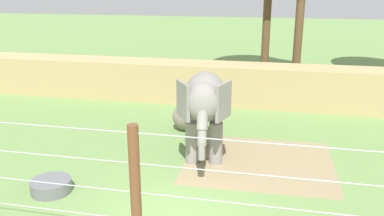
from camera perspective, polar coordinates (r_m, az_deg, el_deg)
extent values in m
cube|color=#937F5B|center=(13.28, 9.36, -7.48)|extent=(4.75, 4.13, 0.01)
cube|color=tan|center=(19.23, 5.41, 3.40)|extent=(36.00, 1.80, 1.86)
cylinder|color=gray|center=(12.80, 3.36, -4.95)|extent=(0.42, 0.42, 1.35)
cylinder|color=gray|center=(12.83, 0.02, -4.87)|extent=(0.42, 0.42, 1.35)
cylinder|color=gray|center=(14.09, 3.44, -2.83)|extent=(0.42, 0.42, 1.35)
cylinder|color=gray|center=(14.11, 0.41, -2.76)|extent=(0.42, 0.42, 1.35)
ellipsoid|color=gray|center=(13.03, 1.87, 1.67)|extent=(1.69, 2.67, 1.55)
ellipsoid|color=gray|center=(11.44, 1.57, 0.87)|extent=(1.18, 1.09, 1.12)
cube|color=gray|center=(11.53, 4.47, 0.94)|extent=(0.35, 0.86, 1.06)
cube|color=gray|center=(11.57, -1.28, 1.06)|extent=(0.55, 0.78, 1.06)
cylinder|color=gray|center=(11.17, 1.46, -1.69)|extent=(0.37, 0.51, 0.60)
cylinder|color=gray|center=(11.21, 1.41, -3.94)|extent=(0.30, 0.37, 0.57)
cylinder|color=gray|center=(11.28, 1.38, -5.97)|extent=(0.22, 0.22, 0.53)
cylinder|color=gray|center=(14.41, 2.08, 2.80)|extent=(0.14, 0.30, 0.77)
sphere|color=gray|center=(15.69, -0.79, -1.20)|extent=(1.08, 1.08, 1.08)
cylinder|color=#B7B7BC|center=(6.89, -7.43, -11.72)|extent=(11.27, 0.02, 0.02)
cylinder|color=#B7B7BC|center=(6.65, -7.61, -7.75)|extent=(11.27, 0.02, 0.02)
cylinder|color=#B7B7BC|center=(6.45, -7.79, -3.51)|extent=(11.27, 0.02, 0.02)
cylinder|color=slate|center=(11.94, -19.16, -10.30)|extent=(1.10, 1.10, 0.35)
cylinder|color=#38607A|center=(11.88, -19.23, -9.67)|extent=(1.01, 1.01, 0.02)
cylinder|color=brown|center=(23.37, 10.37, 10.45)|extent=(0.44, 0.44, 5.70)
cylinder|color=brown|center=(22.50, 14.79, 10.83)|extent=(0.44, 0.44, 6.41)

